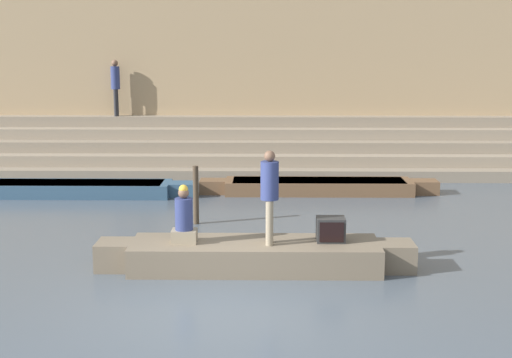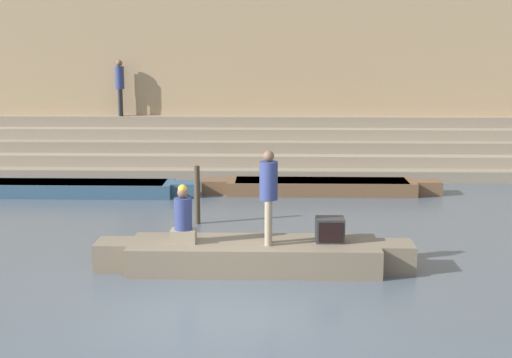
% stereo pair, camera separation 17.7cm
% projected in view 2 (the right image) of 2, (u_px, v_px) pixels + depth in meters
% --- Properties ---
extents(ground_plane, '(120.00, 120.00, 0.00)m').
position_uv_depth(ground_plane, '(213.00, 309.00, 10.70)').
color(ground_plane, '#4C5660').
extents(ghat_steps, '(36.00, 2.92, 1.65)m').
position_uv_depth(ghat_steps, '(246.00, 152.00, 22.17)').
color(ghat_steps, gray).
rests_on(ghat_steps, ground).
extents(back_wall, '(34.20, 1.28, 6.32)m').
position_uv_depth(back_wall, '(247.00, 68.00, 23.33)').
color(back_wall, tan).
rests_on(back_wall, ground).
extents(rowboat_main, '(5.58, 1.35, 0.49)m').
position_uv_depth(rowboat_main, '(254.00, 255.00, 12.55)').
color(rowboat_main, '#756651').
rests_on(rowboat_main, ground).
extents(person_standing, '(0.31, 0.31, 1.64)m').
position_uv_depth(person_standing, '(269.00, 191.00, 12.20)').
color(person_standing, gray).
rests_on(person_standing, rowboat_main).
extents(person_rowing, '(0.44, 0.34, 1.03)m').
position_uv_depth(person_rowing, '(183.00, 219.00, 12.42)').
color(person_rowing, gray).
rests_on(person_rowing, rowboat_main).
extents(tv_set, '(0.50, 0.40, 0.43)m').
position_uv_depth(tv_set, '(330.00, 230.00, 12.50)').
color(tv_set, '#2D2D2D').
rests_on(tv_set, rowboat_main).
extents(moored_boat_shore, '(6.35, 1.10, 0.36)m').
position_uv_depth(moored_boat_shore, '(79.00, 188.00, 18.71)').
color(moored_boat_shore, '#33516B').
rests_on(moored_boat_shore, ground).
extents(moored_boat_distant, '(6.32, 1.10, 0.36)m').
position_uv_depth(moored_boat_distant, '(321.00, 186.00, 18.93)').
color(moored_boat_distant, brown).
rests_on(moored_boat_distant, ground).
extents(mooring_post, '(0.12, 0.12, 1.30)m').
position_uv_depth(mooring_post, '(197.00, 195.00, 15.66)').
color(mooring_post, '#473828').
rests_on(mooring_post, ground).
extents(person_on_steps, '(0.28, 0.28, 1.78)m').
position_uv_depth(person_on_steps, '(120.00, 83.00, 22.65)').
color(person_on_steps, '#28282D').
rests_on(person_on_steps, ghat_steps).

